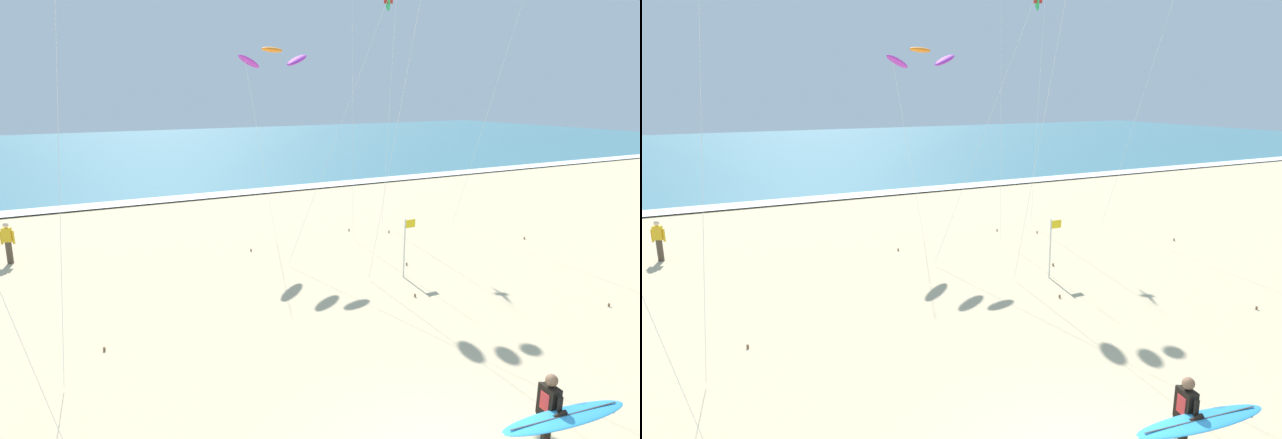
# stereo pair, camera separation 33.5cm
# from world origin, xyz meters

# --- Properties ---
(ocean_water) EXTENTS (160.00, 60.00, 0.08)m
(ocean_water) POSITION_xyz_m (0.00, 55.69, 0.04)
(ocean_water) COLOR teal
(ocean_water) RESTS_ON ground
(shoreline_foam) EXTENTS (160.00, 1.80, 0.01)m
(shoreline_foam) POSITION_xyz_m (0.00, 25.99, 0.09)
(shoreline_foam) COLOR white
(shoreline_foam) RESTS_ON ocean_water
(surfer_lead) EXTENTS (2.48, 1.07, 1.71)m
(surfer_lead) POSITION_xyz_m (1.54, -0.70, 1.05)
(surfer_lead) COLOR black
(surfer_lead) RESTS_ON ground
(kite_arc_amber_mid) EXTENTS (2.98, 3.06, 8.06)m
(kite_arc_amber_mid) POSITION_xyz_m (3.24, 14.95, 7.66)
(kite_arc_amber_mid) COLOR purple
(kite_arc_amber_mid) RESTS_ON ground
(bystander_yellow_top) EXTENTS (0.48, 0.27, 1.59)m
(bystander_yellow_top) POSITION_xyz_m (-6.91, 16.67, 0.81)
(bystander_yellow_top) COLOR #4C3D2D
(bystander_yellow_top) RESTS_ON ground
(lifeguard_flag) EXTENTS (0.45, 0.05, 2.10)m
(lifeguard_flag) POSITION_xyz_m (5.31, 8.43, 1.27)
(lifeguard_flag) COLOR silver
(lifeguard_flag) RESTS_ON ground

